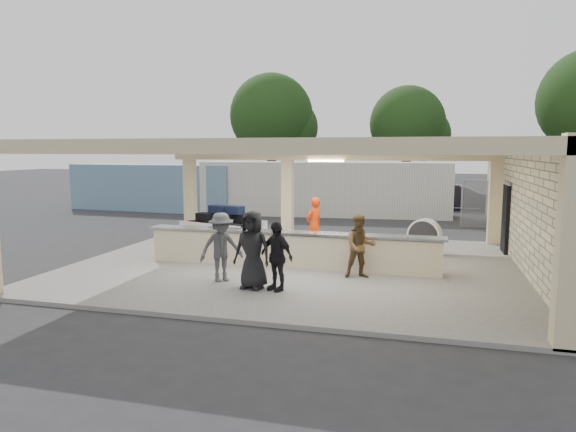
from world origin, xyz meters
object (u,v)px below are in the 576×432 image
(baggage_counter, at_px, (290,249))
(luggage_cart, at_px, (223,226))
(car_white_a, at_px, (545,206))
(container_white, at_px, (324,188))
(passenger_a, at_px, (360,246))
(passenger_b, at_px, (276,256))
(baggage_handler, at_px, (314,225))
(car_dark, at_px, (461,197))
(passenger_d, at_px, (252,250))
(drum_fan, at_px, (424,236))
(container_blue, at_px, (156,187))
(passenger_c, at_px, (221,247))

(baggage_counter, xyz_separation_m, luggage_cart, (-2.76, 1.93, 0.27))
(car_white_a, relative_size, container_white, 0.37)
(baggage_counter, distance_m, passenger_a, 2.13)
(passenger_b, height_order, car_white_a, passenger_b)
(baggage_counter, distance_m, passenger_b, 2.38)
(container_white, bearing_deg, baggage_handler, -85.13)
(baggage_counter, bearing_deg, car_dark, 71.65)
(baggage_handler, relative_size, passenger_d, 0.96)
(car_dark, xyz_separation_m, container_white, (-6.83, -4.10, 0.66))
(drum_fan, xyz_separation_m, baggage_handler, (-3.32, -0.49, 0.27))
(passenger_b, height_order, container_blue, container_blue)
(passenger_d, bearing_deg, drum_fan, 58.86)
(drum_fan, distance_m, container_white, 10.76)
(baggage_counter, relative_size, container_blue, 0.86)
(drum_fan, height_order, passenger_c, passenger_c)
(passenger_c, bearing_deg, container_white, 49.21)
(baggage_counter, xyz_separation_m, passenger_b, (0.30, -2.34, 0.31))
(passenger_a, distance_m, car_white_a, 15.35)
(car_white_a, bearing_deg, baggage_handler, 157.65)
(baggage_handler, distance_m, car_dark, 15.03)
(car_dark, distance_m, container_blue, 16.71)
(car_white_a, bearing_deg, car_dark, 64.15)
(baggage_counter, height_order, drum_fan, drum_fan)
(baggage_counter, height_order, passenger_b, passenger_b)
(car_dark, bearing_deg, baggage_handler, 163.83)
(container_white, height_order, container_blue, container_white)
(baggage_counter, xyz_separation_m, baggage_handler, (0.21, 2.12, 0.38))
(drum_fan, bearing_deg, passenger_c, -119.55)
(drum_fan, bearing_deg, container_white, 134.39)
(baggage_handler, relative_size, car_white_a, 0.38)
(car_dark, relative_size, container_blue, 0.42)
(baggage_counter, bearing_deg, passenger_a, -19.37)
(drum_fan, relative_size, baggage_handler, 0.64)
(baggage_counter, relative_size, passenger_b, 5.16)
(baggage_counter, height_order, container_blue, container_blue)
(passenger_a, distance_m, container_white, 13.29)
(passenger_c, distance_m, container_blue, 16.71)
(passenger_a, bearing_deg, car_white_a, 44.92)
(passenger_a, distance_m, car_dark, 17.26)
(drum_fan, height_order, container_white, container_white)
(baggage_counter, bearing_deg, passenger_b, -82.74)
(passenger_a, relative_size, container_white, 0.13)
(passenger_a, xyz_separation_m, car_white_a, (6.95, 13.69, -0.26))
(luggage_cart, relative_size, baggage_handler, 1.58)
(passenger_c, bearing_deg, passenger_d, -65.03)
(passenger_c, distance_m, car_dark, 19.31)
(baggage_counter, xyz_separation_m, car_white_a, (8.94, 12.99, 0.05))
(baggage_handler, bearing_deg, container_blue, -100.39)
(baggage_counter, xyz_separation_m, passenger_a, (1.99, -0.70, 0.31))
(luggage_cart, distance_m, passenger_a, 5.43)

